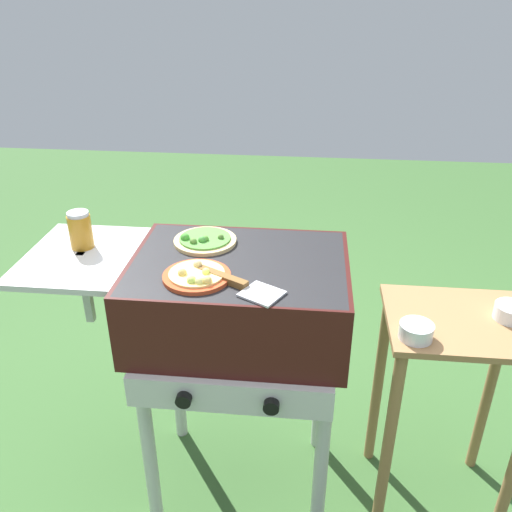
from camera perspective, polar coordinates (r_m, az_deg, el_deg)
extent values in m
plane|color=#38602D|center=(2.14, -1.44, -22.34)|extent=(8.00, 8.00, 0.00)
cube|color=#38110F|center=(1.63, -1.76, -4.30)|extent=(0.64, 0.48, 0.24)
cube|color=black|center=(1.57, -1.82, -0.69)|extent=(0.61, 0.46, 0.01)
cube|color=#BDBDBD|center=(1.70, -18.09, -0.01)|extent=(0.32, 0.41, 0.02)
cube|color=#BDBDBD|center=(1.75, -17.57, -3.24)|extent=(0.02, 0.02, 0.24)
cube|color=#BDBDBD|center=(1.53, -2.94, -14.72)|extent=(0.58, 0.02, 0.10)
cylinder|color=black|center=(1.53, -7.68, -14.89)|extent=(0.04, 0.02, 0.04)
cylinder|color=black|center=(1.50, 1.63, -15.66)|extent=(0.04, 0.02, 0.04)
cylinder|color=#BDBDBD|center=(1.82, -11.34, -19.11)|extent=(0.04, 0.04, 0.66)
cylinder|color=#BDBDBD|center=(1.76, 6.94, -20.66)|extent=(0.04, 0.04, 0.66)
cylinder|color=#BDBDBD|center=(2.09, -8.41, -11.65)|extent=(0.04, 0.04, 0.66)
cylinder|color=#BDBDBD|center=(2.03, 6.90, -12.69)|extent=(0.04, 0.04, 0.66)
cylinder|color=#C64723|center=(1.48, -6.30, -2.16)|extent=(0.19, 0.19, 0.01)
cylinder|color=#EDD17A|center=(1.48, -6.32, -1.86)|extent=(0.15, 0.15, 0.01)
sphere|color=#F2D76B|center=(1.43, -5.22, -2.61)|extent=(0.03, 0.03, 0.03)
sphere|color=#C5E662|center=(1.43, -6.84, -2.57)|extent=(0.03, 0.03, 0.03)
sphere|color=#DFF069|center=(1.47, -5.33, -1.67)|extent=(0.02, 0.02, 0.02)
sphere|color=#D1B87A|center=(1.51, -6.20, -0.88)|extent=(0.02, 0.02, 0.02)
sphere|color=#F2F086|center=(1.43, -6.03, -2.68)|extent=(0.02, 0.02, 0.02)
sphere|color=#D9B45E|center=(1.47, -7.82, -1.78)|extent=(0.02, 0.02, 0.02)
cylinder|color=#E0C17F|center=(1.68, -5.41, 1.60)|extent=(0.19, 0.19, 0.01)
cylinder|color=#4C8C38|center=(1.68, -5.43, 1.88)|extent=(0.16, 0.16, 0.01)
sphere|color=#578737|center=(1.64, -6.66, 1.54)|extent=(0.02, 0.02, 0.02)
sphere|color=#559435|center=(1.66, -5.41, 1.82)|extent=(0.02, 0.02, 0.02)
sphere|color=#3C6934|center=(1.65, -5.71, 1.77)|extent=(0.02, 0.02, 0.02)
sphere|color=#4C9A3F|center=(1.65, -5.72, 1.72)|extent=(0.03, 0.03, 0.03)
sphere|color=#517933|center=(1.66, -3.75, 2.03)|extent=(0.02, 0.02, 0.02)
sphere|color=#439531|center=(1.67, -7.53, 1.95)|extent=(0.03, 0.03, 0.03)
cylinder|color=#B77A1E|center=(1.71, -18.10, 2.48)|extent=(0.07, 0.07, 0.10)
cylinder|color=silver|center=(1.69, -18.38, 4.25)|extent=(0.06, 0.06, 0.01)
cube|color=#B7BABF|center=(1.40, 0.62, -4.03)|extent=(0.13, 0.13, 0.01)
cube|color=brown|center=(1.46, -3.57, -2.29)|extent=(0.15, 0.10, 0.02)
cube|color=olive|center=(1.70, 21.00, -6.52)|extent=(0.44, 0.36, 0.02)
cylinder|color=olive|center=(1.78, 13.80, -19.10)|extent=(0.04, 0.04, 0.72)
cylinder|color=olive|center=(2.00, 12.83, -12.88)|extent=(0.04, 0.04, 0.72)
cylinder|color=olive|center=(2.09, 23.48, -12.85)|extent=(0.04, 0.04, 0.72)
cylinder|color=silver|center=(1.56, 16.61, -7.64)|extent=(0.09, 0.09, 0.04)
cylinder|color=#4C7533|center=(1.57, 16.58, -7.85)|extent=(0.08, 0.08, 0.02)
cylinder|color=silver|center=(1.74, 25.43, -5.40)|extent=(0.10, 0.10, 0.04)
cylinder|color=maroon|center=(1.75, 25.38, -5.59)|extent=(0.08, 0.08, 0.02)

